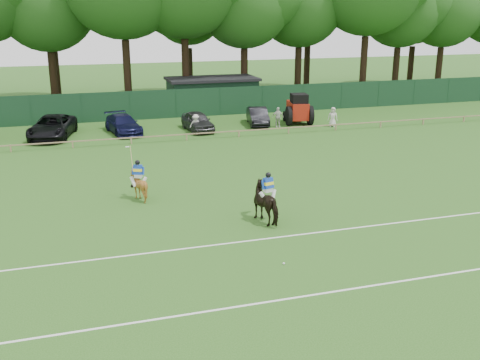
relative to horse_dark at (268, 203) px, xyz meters
name	(u,v)px	position (x,y,z in m)	size (l,w,h in m)	color
ground	(249,231)	(-1.17, -0.93, -0.88)	(160.00, 160.00, 0.00)	#1E4C14
horse_dark	(268,203)	(0.00, 0.00, 0.00)	(0.95, 2.09, 1.77)	black
horse_chestnut	(139,186)	(-5.17, 4.76, -0.16)	(1.17, 1.31, 1.44)	brown
suv_black	(52,127)	(-9.52, 20.88, -0.07)	(2.71, 5.88, 1.63)	black
sedan_navy	(123,124)	(-4.32, 20.85, -0.18)	(1.98, 4.87, 1.41)	#111337
hatch_grey	(198,121)	(1.38, 20.20, -0.14)	(1.75, 4.35, 1.48)	#323235
estate_black	(258,116)	(6.64, 20.97, -0.18)	(1.49, 4.29, 1.41)	black
spectator_left	(196,124)	(1.00, 19.13, -0.14)	(0.97, 0.55, 1.49)	beige
spectator_mid	(278,117)	(7.90, 19.66, -0.07)	(0.95, 0.40, 1.62)	beige
spectator_right	(333,117)	(12.23, 18.49, -0.09)	(0.78, 0.51, 1.59)	beige
rider_dark	(268,186)	(0.00, -0.01, 0.77)	(0.92, 0.50, 1.41)	silver
rider_chestnut	(138,173)	(-5.18, 4.75, 0.52)	(0.91, 0.77, 2.05)	silver
polo_ball	(284,263)	(-0.94, -4.44, -0.84)	(0.09, 0.09, 0.09)	silver
pitch_lines	(278,265)	(-1.17, -4.43, -0.88)	(60.00, 5.10, 0.01)	silver
pitch_rail	(173,135)	(-1.17, 17.07, -0.44)	(62.10, 0.10, 0.50)	#997F5B
perimeter_fence	(154,105)	(-1.17, 26.07, 0.37)	(92.08, 0.08, 2.50)	#14351E
utility_shed	(212,94)	(4.83, 29.07, 0.65)	(8.40, 4.40, 3.04)	#14331E
tree_row	(162,104)	(0.83, 34.07, -0.88)	(96.00, 12.00, 21.00)	#26561C
tractor	(298,109)	(9.98, 20.41, 0.32)	(2.48, 3.30, 2.54)	#A31D0F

